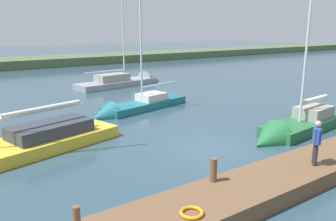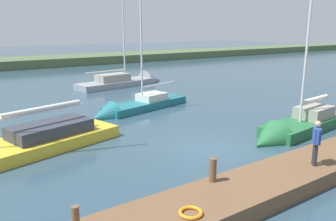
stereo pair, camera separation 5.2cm
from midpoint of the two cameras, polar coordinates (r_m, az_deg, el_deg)
name	(u,v)px [view 1 (the left image)]	position (r m, az deg, el deg)	size (l,w,h in m)	color
ground_plane	(209,148)	(15.94, 6.70, -6.31)	(200.00, 200.00, 0.00)	#2D4756
far_shoreline	(17,67)	(53.07, -23.87, 6.65)	(180.00, 8.00, 2.40)	#4C603D
dock_pier	(289,175)	(13.15, 19.48, -10.16)	(19.84, 2.18, 0.57)	brown
mooring_post_near	(213,170)	(11.26, 7.45, -9.79)	(0.24, 0.24, 0.79)	brown
mooring_post_far	(76,216)	(9.20, -15.20, -16.70)	(0.20, 0.20, 0.55)	brown
life_ring_buoy	(192,213)	(9.53, 3.80, -16.64)	(0.66, 0.66, 0.10)	orange
sailboat_behind_pier	(134,108)	(22.87, -5.72, 0.34)	(7.89, 3.39, 7.90)	#1E6B75
sailboat_near_dock	(296,129)	(19.25, 20.53, -2.95)	(7.95, 2.65, 9.76)	#236638
sailboat_far_left	(129,83)	(33.56, -6.56, 4.63)	(9.57, 3.59, 10.18)	gray
person_on_dock	(317,140)	(13.35, 23.45, -4.49)	(0.49, 0.46, 1.66)	#28282D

